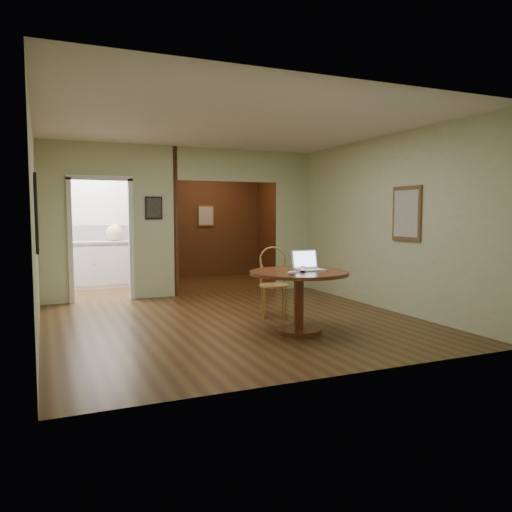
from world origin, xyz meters
name	(u,v)px	position (x,y,z in m)	size (l,w,h in m)	color
floor	(236,322)	(0.00, 0.00, 0.00)	(5.00, 5.00, 0.00)	#402312
room_shell	(154,225)	(-0.47, 3.10, 1.29)	(5.20, 7.50, 5.00)	white
dining_table	(299,287)	(0.52, -0.85, 0.58)	(1.25, 1.25, 0.78)	brown
chair	(273,278)	(0.65, 0.19, 0.57)	(0.54, 0.54, 1.02)	#AE823E
open_laptop	(308,265)	(0.68, -0.78, 0.85)	(0.36, 0.31, 0.25)	white
closed_laptop	(306,269)	(0.68, -0.74, 0.79)	(0.34, 0.22, 0.03)	silver
mouse	(292,273)	(0.26, -1.16, 0.80)	(0.12, 0.07, 0.05)	white
wine_glass	(303,269)	(0.49, -0.99, 0.82)	(0.08, 0.08, 0.09)	white
pen	(297,273)	(0.39, -1.05, 0.78)	(0.01, 0.01, 0.13)	navy
kitchen_cabinet	(100,264)	(-1.35, 4.20, 0.47)	(2.06, 0.60, 0.94)	white
grocery_bag	(114,233)	(-1.06, 4.20, 1.11)	(0.33, 0.28, 0.33)	beige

